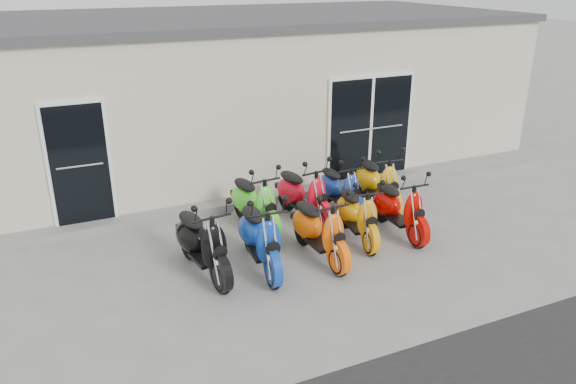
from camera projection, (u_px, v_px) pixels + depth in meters
name	position (u px, v px, depth m)	size (l,w,h in m)	color
ground	(303.00, 246.00, 9.40)	(80.00, 80.00, 0.00)	gray
building	(208.00, 92.00, 13.21)	(14.00, 6.00, 3.20)	beige
roof_cap	(204.00, 18.00, 12.58)	(14.20, 6.20, 0.16)	#3F3F42
front_step	(258.00, 199.00, 11.08)	(14.00, 0.40, 0.15)	gray
door_left	(79.00, 162.00, 9.55)	(1.07, 0.08, 2.22)	black
door_right	(370.00, 125.00, 11.76)	(2.02, 0.08, 2.22)	black
scooter_front_black	(202.00, 234.00, 8.28)	(0.67, 1.84, 1.36)	black
scooter_front_blue	(260.00, 229.00, 8.45)	(0.66, 1.83, 1.35)	#0F3AA1
scooter_front_orange_a	(319.00, 222.00, 8.75)	(0.63, 1.75, 1.29)	#FF5C05
scooter_front_orange_b	(358.00, 207.00, 9.37)	(0.60, 1.65, 1.22)	orange
scooter_front_red	(399.00, 200.00, 9.60)	(0.62, 1.71, 1.26)	#BB0600
scooter_back_green	(254.00, 195.00, 9.74)	(0.64, 1.77, 1.31)	#51E92D
scooter_back_red	(303.00, 187.00, 10.09)	(0.65, 1.78, 1.32)	red
scooter_back_blue	(340.00, 182.00, 10.51)	(0.58, 1.60, 1.18)	navy
scooter_back_yellow	(378.00, 175.00, 10.71)	(0.64, 1.77, 1.31)	#EAA308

